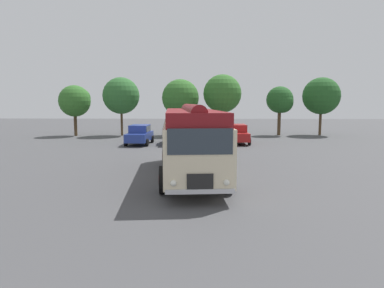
% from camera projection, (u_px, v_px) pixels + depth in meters
% --- Properties ---
extents(ground_plane, '(120.00, 120.00, 0.00)m').
position_uv_depth(ground_plane, '(194.00, 178.00, 16.24)').
color(ground_plane, '#474749').
extents(vintage_bus, '(3.53, 10.30, 3.49)m').
position_uv_depth(vintage_bus, '(191.00, 138.00, 16.37)').
color(vintage_bus, beige).
rests_on(vintage_bus, ground).
extents(car_near_left, '(2.04, 4.24, 1.66)m').
position_uv_depth(car_near_left, '(140.00, 134.00, 29.29)').
color(car_near_left, navy).
rests_on(car_near_left, ground).
extents(car_mid_left, '(2.21, 4.32, 1.66)m').
position_uv_depth(car_mid_left, '(174.00, 134.00, 29.56)').
color(car_mid_left, black).
rests_on(car_mid_left, ground).
extents(car_mid_right, '(2.32, 4.37, 1.66)m').
position_uv_depth(car_mid_right, '(205.00, 134.00, 29.63)').
color(car_mid_right, black).
rests_on(car_mid_right, ground).
extents(car_far_right, '(2.03, 4.24, 1.66)m').
position_uv_depth(car_far_right, '(237.00, 134.00, 29.95)').
color(car_far_right, maroon).
rests_on(car_far_right, ground).
extents(tree_far_left, '(3.35, 3.35, 5.41)m').
position_uv_depth(tree_far_left, '(76.00, 101.00, 36.54)').
color(tree_far_left, '#4C3823').
rests_on(tree_far_left, ground).
extents(tree_left_of_centre, '(3.92, 3.92, 6.26)m').
position_uv_depth(tree_left_of_centre, '(122.00, 96.00, 36.75)').
color(tree_left_of_centre, '#4C3823').
rests_on(tree_left_of_centre, ground).
extents(tree_centre, '(3.98, 3.98, 6.07)m').
position_uv_depth(tree_centre, '(180.00, 98.00, 36.81)').
color(tree_centre, '#4C3823').
rests_on(tree_centre, ground).
extents(tree_right_of_centre, '(4.06, 4.06, 6.55)m').
position_uv_depth(tree_right_of_centre, '(222.00, 93.00, 36.42)').
color(tree_right_of_centre, '#4C3823').
rests_on(tree_right_of_centre, ground).
extents(tree_far_right, '(2.89, 2.94, 5.32)m').
position_uv_depth(tree_far_right, '(281.00, 101.00, 37.03)').
color(tree_far_right, '#4C3823').
rests_on(tree_far_right, ground).
extents(tree_extra_right, '(4.00, 4.00, 6.29)m').
position_uv_depth(tree_extra_right, '(322.00, 95.00, 37.14)').
color(tree_extra_right, '#4C3823').
rests_on(tree_extra_right, ground).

